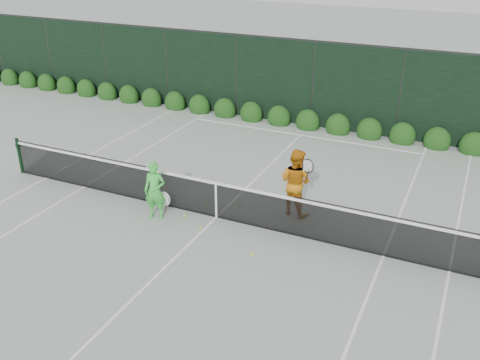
% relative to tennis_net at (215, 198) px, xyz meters
% --- Properties ---
extents(ground, '(80.00, 80.00, 0.00)m').
position_rel_tennis_net_xyz_m(ground, '(0.02, 0.00, -0.53)').
color(ground, gray).
rests_on(ground, ground).
extents(tennis_net, '(12.90, 0.10, 1.07)m').
position_rel_tennis_net_xyz_m(tennis_net, '(0.00, 0.00, 0.00)').
color(tennis_net, black).
rests_on(tennis_net, ground).
extents(player_woman, '(0.65, 0.46, 1.47)m').
position_rel_tennis_net_xyz_m(player_woman, '(-1.34, -0.60, 0.20)').
color(player_woman, green).
rests_on(player_woman, ground).
extents(player_man, '(0.99, 0.85, 1.73)m').
position_rel_tennis_net_xyz_m(player_man, '(1.70, 1.02, 0.33)').
color(player_man, orange).
rests_on(player_man, ground).
extents(court_lines, '(11.03, 23.83, 0.01)m').
position_rel_tennis_net_xyz_m(court_lines, '(0.02, 0.00, -0.53)').
color(court_lines, white).
rests_on(court_lines, ground).
extents(windscreen_fence, '(32.00, 21.07, 3.06)m').
position_rel_tennis_net_xyz_m(windscreen_fence, '(0.02, -2.71, 0.98)').
color(windscreen_fence, black).
rests_on(windscreen_fence, ground).
extents(hedge_row, '(31.66, 0.65, 0.94)m').
position_rel_tennis_net_xyz_m(hedge_row, '(0.02, 7.15, -0.30)').
color(hedge_row, '#153C10').
rests_on(hedge_row, ground).
extents(tennis_balls, '(4.21, 2.41, 0.07)m').
position_rel_tennis_net_xyz_m(tennis_balls, '(-0.36, 0.06, -0.50)').
color(tennis_balls, '#D1E733').
rests_on(tennis_balls, ground).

